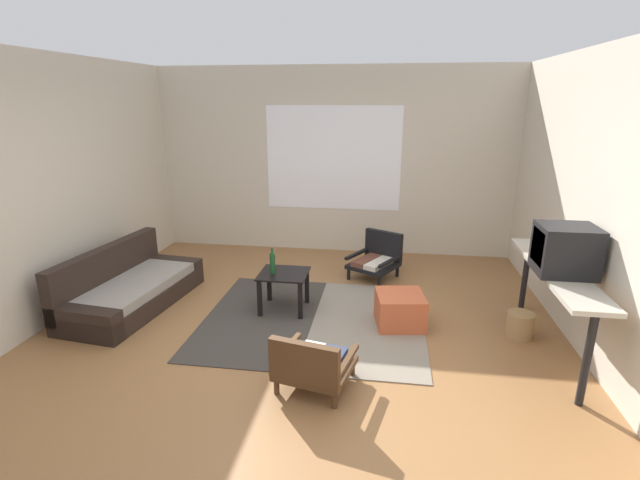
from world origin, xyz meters
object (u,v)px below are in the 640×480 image
at_px(coffee_table, 284,281).
at_px(crt_television, 565,250).
at_px(armchair_by_window, 377,257).
at_px(wicker_basket, 520,325).
at_px(clay_vase, 545,243).
at_px(ottoman_orange, 400,310).
at_px(glass_bottle, 273,263).
at_px(console_shelf, 555,277).
at_px(couch, 129,289).
at_px(armchair_striped_foreground, 312,364).

distance_m(coffee_table, crt_television, 2.74).
xyz_separation_m(coffee_table, armchair_by_window, (0.97, 1.17, -0.08)).
xyz_separation_m(armchair_by_window, wicker_basket, (1.44, -1.42, -0.14)).
bearing_deg(crt_television, clay_vase, 89.64).
bearing_deg(ottoman_orange, glass_bottle, 173.11).
bearing_deg(coffee_table, console_shelf, -10.05).
relative_size(couch, wicker_basket, 6.99).
height_order(armchair_by_window, clay_vase, clay_vase).
xyz_separation_m(clay_vase, wicker_basket, (-0.18, -0.17, -0.80)).
distance_m(couch, console_shelf, 4.38).
xyz_separation_m(coffee_table, wicker_basket, (2.41, -0.25, -0.21)).
bearing_deg(armchair_by_window, crt_television, -47.33).
bearing_deg(clay_vase, glass_bottle, 178.69).
relative_size(armchair_striped_foreground, glass_bottle, 2.40).
distance_m(couch, wicker_basket, 4.16).
height_order(couch, crt_television, crt_television).
bearing_deg(glass_bottle, armchair_striped_foreground, -64.55).
relative_size(coffee_table, console_shelf, 0.29).
distance_m(clay_vase, wicker_basket, 0.83).
height_order(clay_vase, glass_bottle, clay_vase).
bearing_deg(armchair_by_window, glass_bottle, -132.57).
distance_m(glass_bottle, wicker_basket, 2.57).
bearing_deg(crt_television, console_shelf, 88.58).
bearing_deg(wicker_basket, ottoman_orange, 176.53).
distance_m(ottoman_orange, clay_vase, 1.54).
height_order(console_shelf, crt_television, crt_television).
distance_m(clay_vase, glass_bottle, 2.73).
xyz_separation_m(armchair_striped_foreground, glass_bottle, (-0.66, 1.39, 0.32)).
distance_m(console_shelf, clay_vase, 0.43).
xyz_separation_m(couch, clay_vase, (4.34, 0.06, 0.72)).
distance_m(armchair_by_window, armchair_striped_foreground, 2.61).
xyz_separation_m(console_shelf, wicker_basket, (-0.18, 0.21, -0.59)).
relative_size(couch, crt_television, 3.88).
relative_size(coffee_table, glass_bottle, 1.86).
bearing_deg(armchair_striped_foreground, wicker_basket, 31.75).
distance_m(armchair_by_window, glass_bottle, 1.64).
bearing_deg(crt_television, glass_bottle, 168.14).
relative_size(armchair_striped_foreground, crt_television, 1.45).
xyz_separation_m(coffee_table, clay_vase, (2.59, -0.08, 0.58)).
relative_size(ottoman_orange, console_shelf, 0.26).
xyz_separation_m(armchair_by_window, crt_television, (1.62, -1.75, 0.75)).
bearing_deg(coffee_table, wicker_basket, -6.00).
bearing_deg(armchair_striped_foreground, clay_vase, 32.95).
bearing_deg(glass_bottle, wicker_basket, -5.33).
height_order(armchair_striped_foreground, clay_vase, clay_vase).
xyz_separation_m(couch, glass_bottle, (1.63, 0.12, 0.35)).
bearing_deg(console_shelf, glass_bottle, 170.74).
bearing_deg(wicker_basket, armchair_by_window, 135.31).
xyz_separation_m(ottoman_orange, clay_vase, (1.34, 0.10, 0.75)).
distance_m(couch, coffee_table, 1.75).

